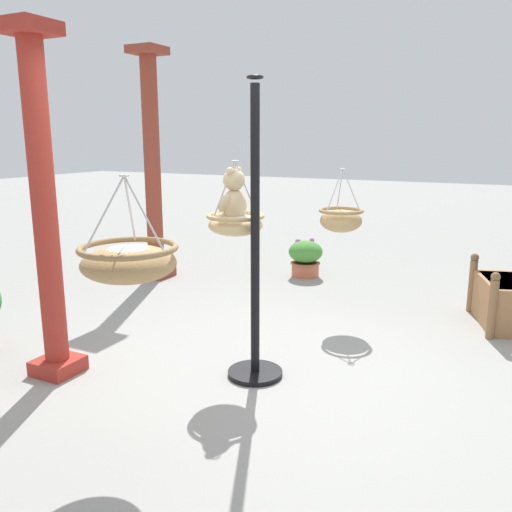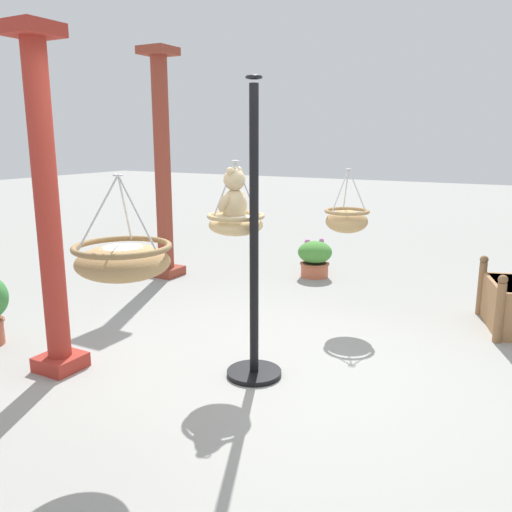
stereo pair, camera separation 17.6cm
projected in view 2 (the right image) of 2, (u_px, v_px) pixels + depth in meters
The scene contains 9 objects.
ground_plane at pixel (269, 368), 4.38m from camera, with size 40.00×40.00×0.00m, color gray.
display_pole_central at pixel (254, 292), 4.09m from camera, with size 0.44×0.44×2.30m.
hanging_basket_with_teddy at pixel (236, 223), 4.23m from camera, with size 0.47×0.47×0.60m.
teddy_bear at pixel (233, 199), 4.19m from camera, with size 0.31×0.28×0.45m.
hanging_basket_left_high at pixel (123, 260), 3.18m from camera, with size 0.60×0.60×0.64m.
hanging_basket_right_low at pixel (347, 220), 5.41m from camera, with size 0.46×0.46×0.66m.
greenhouse_pillar_right at pixel (48, 214), 4.08m from camera, with size 0.35×0.35×2.68m.
greenhouse_pillar_far_back at pixel (163, 170), 7.01m from camera, with size 0.41×0.41×3.00m.
potted_plant_fern_front at pixel (315, 258), 7.21m from camera, with size 0.47×0.47×0.52m.
Camera 2 is at (-3.62, -1.87, 1.87)m, focal length 36.95 mm.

